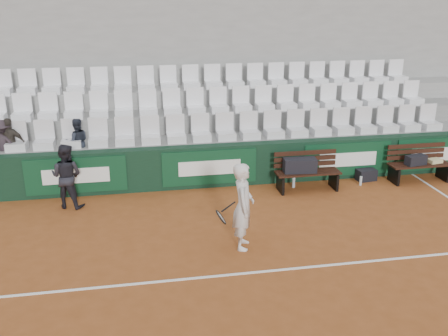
% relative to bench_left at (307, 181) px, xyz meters
% --- Properties ---
extents(ground, '(80.00, 80.00, 0.00)m').
position_rel_bench_left_xyz_m(ground, '(-2.02, -3.33, -0.23)').
color(ground, brown).
rests_on(ground, ground).
extents(court_baseline, '(18.00, 0.06, 0.01)m').
position_rel_bench_left_xyz_m(court_baseline, '(-2.02, -3.33, -0.22)').
color(court_baseline, white).
rests_on(court_baseline, ground).
extents(back_barrier, '(18.00, 0.34, 1.00)m').
position_rel_bench_left_xyz_m(back_barrier, '(-1.95, 0.66, 0.28)').
color(back_barrier, black).
rests_on(back_barrier, ground).
extents(grandstand_tier_front, '(18.00, 0.95, 1.00)m').
position_rel_bench_left_xyz_m(grandstand_tier_front, '(-2.02, 1.29, 0.28)').
color(grandstand_tier_front, gray).
rests_on(grandstand_tier_front, ground).
extents(grandstand_tier_mid, '(18.00, 0.95, 1.45)m').
position_rel_bench_left_xyz_m(grandstand_tier_mid, '(-2.02, 2.24, 0.50)').
color(grandstand_tier_mid, gray).
rests_on(grandstand_tier_mid, ground).
extents(grandstand_tier_back, '(18.00, 0.95, 1.90)m').
position_rel_bench_left_xyz_m(grandstand_tier_back, '(-2.02, 3.19, 0.72)').
color(grandstand_tier_back, '#999896').
rests_on(grandstand_tier_back, ground).
extents(grandstand_rear_wall, '(18.00, 0.30, 4.40)m').
position_rel_bench_left_xyz_m(grandstand_rear_wall, '(-2.02, 3.82, 1.98)').
color(grandstand_rear_wall, '#959592').
rests_on(grandstand_rear_wall, ground).
extents(seat_row_front, '(11.90, 0.44, 0.63)m').
position_rel_bench_left_xyz_m(seat_row_front, '(-2.02, 1.12, 1.09)').
color(seat_row_front, silver).
rests_on(seat_row_front, grandstand_tier_front).
extents(seat_row_mid, '(11.90, 0.44, 0.63)m').
position_rel_bench_left_xyz_m(seat_row_mid, '(-2.02, 2.07, 1.54)').
color(seat_row_mid, white).
rests_on(seat_row_mid, grandstand_tier_mid).
extents(seat_row_back, '(11.90, 0.44, 0.63)m').
position_rel_bench_left_xyz_m(seat_row_back, '(-2.02, 3.02, 1.99)').
color(seat_row_back, white).
rests_on(seat_row_back, grandstand_tier_back).
extents(bench_left, '(1.50, 0.56, 0.45)m').
position_rel_bench_left_xyz_m(bench_left, '(0.00, 0.00, 0.00)').
color(bench_left, black).
rests_on(bench_left, ground).
extents(bench_right, '(1.50, 0.56, 0.45)m').
position_rel_bench_left_xyz_m(bench_right, '(2.86, 0.06, 0.00)').
color(bench_right, black).
rests_on(bench_right, ground).
extents(sports_bag_left, '(0.77, 0.38, 0.32)m').
position_rel_bench_left_xyz_m(sports_bag_left, '(-0.19, 0.02, 0.39)').
color(sports_bag_left, black).
rests_on(sports_bag_left, bench_left).
extents(sports_bag_right, '(0.53, 0.32, 0.23)m').
position_rel_bench_left_xyz_m(sports_bag_right, '(2.71, 0.02, 0.34)').
color(sports_bag_right, black).
rests_on(sports_bag_right, bench_right).
extents(towel, '(0.36, 0.28, 0.09)m').
position_rel_bench_left_xyz_m(towel, '(3.25, 0.08, 0.27)').
color(towel, '#CAC283').
rests_on(towel, bench_right).
extents(sports_bag_ground, '(0.49, 0.33, 0.28)m').
position_rel_bench_left_xyz_m(sports_bag_ground, '(1.63, 0.34, -0.08)').
color(sports_bag_ground, black).
rests_on(sports_bag_ground, ground).
extents(water_bottle_near, '(0.07, 0.07, 0.26)m').
position_rel_bench_left_xyz_m(water_bottle_near, '(-0.26, 0.20, -0.10)').
color(water_bottle_near, silver).
rests_on(water_bottle_near, ground).
extents(water_bottle_far, '(0.06, 0.06, 0.22)m').
position_rel_bench_left_xyz_m(water_bottle_far, '(1.36, 0.05, -0.11)').
color(water_bottle_far, silver).
rests_on(water_bottle_far, ground).
extents(tennis_player, '(0.75, 0.66, 1.60)m').
position_rel_bench_left_xyz_m(tennis_player, '(-2.06, -2.42, 0.57)').
color(tennis_player, silver).
rests_on(tennis_player, ground).
extents(ball_kid, '(0.82, 0.74, 1.40)m').
position_rel_bench_left_xyz_m(ball_kid, '(-5.35, -0.01, 0.47)').
color(ball_kid, black).
rests_on(ball_kid, ground).
extents(spectator_a, '(0.82, 0.60, 1.14)m').
position_rel_bench_left_xyz_m(spectator_a, '(-6.81, 1.17, 1.34)').
color(spectator_a, '#282026').
rests_on(spectator_a, grandstand_tier_front).
extents(spectator_b, '(0.73, 0.42, 1.17)m').
position_rel_bench_left_xyz_m(spectator_b, '(-6.66, 1.17, 1.36)').
color(spectator_b, '#35302A').
rests_on(spectator_b, grandstand_tier_front).
extents(spectator_c, '(0.60, 0.50, 1.10)m').
position_rel_bench_left_xyz_m(spectator_c, '(-5.20, 1.17, 1.32)').
color(spectator_c, '#202531').
rests_on(spectator_c, grandstand_tier_front).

